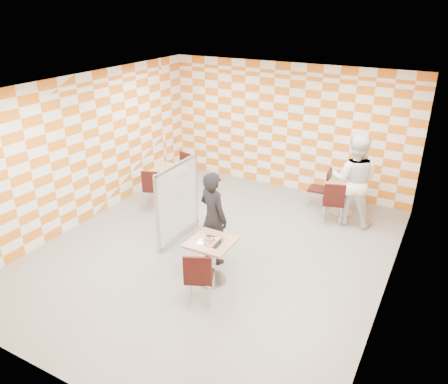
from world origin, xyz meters
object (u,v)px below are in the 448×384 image
at_px(main_table, 212,254).
at_px(empty_table, 170,178).
at_px(man_dark, 213,218).
at_px(chair_second_front, 333,200).
at_px(chair_main_front, 199,275).
at_px(chair_empty_near, 153,186).
at_px(chair_second_side, 323,186).
at_px(partition, 178,201).
at_px(second_table, 343,191).
at_px(chair_empty_far, 183,169).
at_px(man_white, 354,180).
at_px(sport_bottle, 338,175).
at_px(soda_bottle, 348,177).

relative_size(main_table, empty_table, 1.00).
bearing_deg(empty_table, man_dark, -39.08).
bearing_deg(chair_second_front, chair_main_front, -106.05).
distance_m(chair_main_front, chair_empty_near, 3.55).
relative_size(chair_second_side, partition, 0.60).
bearing_deg(second_table, chair_empty_far, -170.65).
bearing_deg(man_white, chair_empty_far, -2.90).
height_order(second_table, chair_main_front, chair_main_front).
height_order(empty_table, sport_bottle, sport_bottle).
distance_m(partition, man_white, 3.56).
bearing_deg(second_table, chair_main_front, -104.34).
distance_m(second_table, chair_second_side, 0.44).
bearing_deg(second_table, chair_second_side, 179.03).
bearing_deg(partition, chair_empty_far, 121.45).
bearing_deg(man_dark, partition, -0.88).
distance_m(chair_second_front, chair_second_side, 0.73).
relative_size(main_table, chair_empty_far, 0.81).
relative_size(second_table, chair_empty_far, 0.81).
bearing_deg(chair_second_front, soda_bottle, 79.67).
bearing_deg(second_table, main_table, -109.08).
xyz_separation_m(second_table, empty_table, (-3.69, -1.19, 0.00)).
relative_size(chair_main_front, man_white, 0.49).
height_order(chair_second_front, sport_bottle, sport_bottle).
distance_m(chair_second_side, man_white, 0.90).
xyz_separation_m(man_dark, man_white, (1.78, 2.59, 0.11)).
bearing_deg(chair_main_front, partition, 132.30).
bearing_deg(man_white, empty_table, 5.38).
height_order(main_table, man_dark, man_dark).
relative_size(main_table, man_dark, 0.45).
xyz_separation_m(empty_table, man_white, (3.96, 0.82, 0.44)).
height_order(chair_empty_far, sport_bottle, sport_bottle).
height_order(chair_second_front, chair_empty_far, same).
height_order(chair_main_front, chair_second_side, same).
height_order(empty_table, soda_bottle, soda_bottle).
height_order(chair_second_side, partition, partition).
bearing_deg(chair_empty_far, man_dark, -46.93).
bearing_deg(man_white, main_table, 58.33).
distance_m(partition, man_dark, 1.04).
bearing_deg(main_table, chair_empty_near, 145.22).
bearing_deg(man_white, chair_second_side, -34.20).
bearing_deg(chair_second_side, man_dark, -109.79).
distance_m(second_table, man_white, 0.64).
bearing_deg(chair_second_side, chair_empty_far, -169.29).
distance_m(chair_second_side, sport_bottle, 0.41).
height_order(chair_second_side, sport_bottle, sport_bottle).
height_order(chair_second_front, man_white, man_white).
bearing_deg(empty_table, second_table, 17.92).
xyz_separation_m(main_table, chair_main_front, (0.15, -0.65, 0.04)).
xyz_separation_m(chair_second_side, chair_empty_far, (-3.27, -0.62, 0.00)).
bearing_deg(chair_empty_near, soda_bottle, 25.62).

